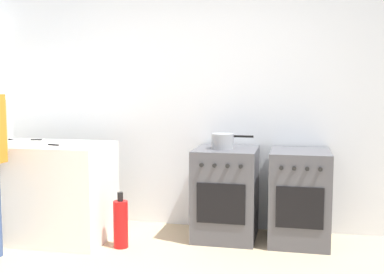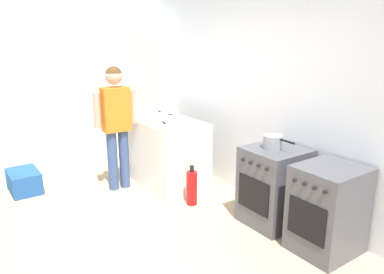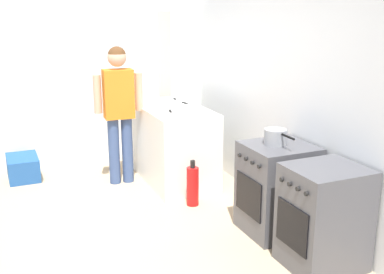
# 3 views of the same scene
# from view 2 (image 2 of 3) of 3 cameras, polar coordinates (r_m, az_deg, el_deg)

# --- Properties ---
(ground_plane) EXTENTS (8.00, 8.00, 0.00)m
(ground_plane) POSITION_cam_2_polar(r_m,az_deg,el_deg) (3.79, -9.66, -17.00)
(ground_plane) COLOR tan
(back_wall) EXTENTS (6.00, 0.10, 2.60)m
(back_wall) POSITION_cam_2_polar(r_m,az_deg,el_deg) (4.43, 13.02, 5.77)
(back_wall) COLOR silver
(back_wall) RESTS_ON ground
(side_wall_left) EXTENTS (0.10, 3.10, 2.60)m
(side_wall_left) POSITION_cam_2_polar(r_m,az_deg,el_deg) (5.82, -17.81, 7.71)
(side_wall_left) COLOR silver
(side_wall_left) RESTS_ON ground
(counter_unit) EXTENTS (1.30, 0.70, 0.90)m
(counter_unit) POSITION_cam_2_polar(r_m,az_deg,el_deg) (5.19, -4.36, -2.10)
(counter_unit) COLOR silver
(counter_unit) RESTS_ON ground
(oven_left) EXTENTS (0.58, 0.62, 0.85)m
(oven_left) POSITION_cam_2_polar(r_m,az_deg,el_deg) (4.18, 12.37, -7.30)
(oven_left) COLOR #4C4C51
(oven_left) RESTS_ON ground
(oven_right) EXTENTS (0.54, 0.62, 0.85)m
(oven_right) POSITION_cam_2_polar(r_m,az_deg,el_deg) (3.80, 19.96, -10.33)
(oven_right) COLOR #4C4C51
(oven_right) RESTS_ON ground
(pot) EXTENTS (0.39, 0.21, 0.14)m
(pot) POSITION_cam_2_polar(r_m,az_deg,el_deg) (4.01, 12.25, -0.73)
(pot) COLOR gray
(pot) RESTS_ON oven_left
(knife_carving) EXTENTS (0.33, 0.09, 0.01)m
(knife_carving) POSITION_cam_2_polar(r_m,az_deg,el_deg) (5.25, -2.50, 3.25)
(knife_carving) COLOR silver
(knife_carving) RESTS_ON counter_unit
(knife_utility) EXTENTS (0.25, 0.08, 0.01)m
(knife_utility) POSITION_cam_2_polar(r_m,az_deg,el_deg) (5.50, -4.77, 3.79)
(knife_utility) COLOR silver
(knife_utility) RESTS_ON counter_unit
(knife_bread) EXTENTS (0.35, 0.12, 0.01)m
(knife_bread) POSITION_cam_2_polar(r_m,az_deg,el_deg) (4.95, -4.64, 2.45)
(knife_bread) COLOR silver
(knife_bread) RESTS_ON counter_unit
(person) EXTENTS (0.22, 0.57, 1.63)m
(person) POSITION_cam_2_polar(r_m,az_deg,el_deg) (4.91, -11.49, 2.89)
(person) COLOR #384C7A
(person) RESTS_ON ground
(fire_extinguisher) EXTENTS (0.13, 0.13, 0.50)m
(fire_extinguisher) POSITION_cam_2_polar(r_m,az_deg,el_deg) (4.57, -0.03, -7.72)
(fire_extinguisher) COLOR red
(fire_extinguisher) RESTS_ON ground
(recycling_crate_lower) EXTENTS (0.52, 0.36, 0.28)m
(recycling_crate_lower) POSITION_cam_2_polar(r_m,az_deg,el_deg) (5.42, -24.21, -6.18)
(recycling_crate_lower) COLOR #235193
(recycling_crate_lower) RESTS_ON ground
(larder_cabinet) EXTENTS (0.48, 0.44, 2.00)m
(larder_cabinet) POSITION_cam_2_polar(r_m,az_deg,el_deg) (6.10, -5.14, 5.87)
(larder_cabinet) COLOR silver
(larder_cabinet) RESTS_ON ground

